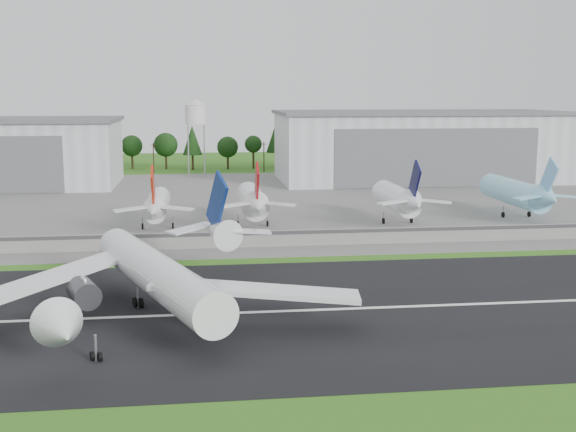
{
  "coord_description": "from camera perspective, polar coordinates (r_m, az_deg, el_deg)",
  "views": [
    {
      "loc": [
        -4.42,
        -90.31,
        31.34
      ],
      "look_at": [
        11.85,
        40.0,
        9.0
      ],
      "focal_mm": 45.0,
      "sensor_mm": 36.0,
      "label": 1
    }
  ],
  "objects": [
    {
      "name": "ground",
      "position": [
        95.7,
        -4.14,
        -9.49
      ],
      "size": [
        600.0,
        600.0,
        0.0
      ],
      "primitive_type": "plane",
      "color": "#256818",
      "rests_on": "ground"
    },
    {
      "name": "runway",
      "position": [
        105.17,
        -4.43,
        -7.68
      ],
      "size": [
        320.0,
        60.0,
        0.1
      ],
      "primitive_type": "cube",
      "color": "black",
      "rests_on": "ground"
    },
    {
      "name": "runway_centerline",
      "position": [
        105.15,
        -4.43,
        -7.65
      ],
      "size": [
        220.0,
        1.0,
        0.02
      ],
      "primitive_type": "cube",
      "color": "white",
      "rests_on": "runway"
    },
    {
      "name": "apron",
      "position": [
        212.67,
        -5.85,
        1.14
      ],
      "size": [
        320.0,
        150.0,
        0.1
      ],
      "primitive_type": "cube",
      "color": "slate",
      "rests_on": "ground"
    },
    {
      "name": "blast_fence",
      "position": [
        148.34,
        -5.27,
        -1.87
      ],
      "size": [
        240.0,
        0.61,
        3.5
      ],
      "color": "gray",
      "rests_on": "ground"
    },
    {
      "name": "hangar_east",
      "position": [
        267.96,
        10.19,
        5.5
      ],
      "size": [
        102.0,
        47.0,
        25.2
      ],
      "color": "silver",
      "rests_on": "ground"
    },
    {
      "name": "water_tower",
      "position": [
        275.4,
        -7.31,
        8.16
      ],
      "size": [
        8.4,
        8.4,
        29.4
      ],
      "color": "#99999E",
      "rests_on": "ground"
    },
    {
      "name": "utility_poles",
      "position": [
        292.03,
        -6.22,
        3.44
      ],
      "size": [
        230.0,
        3.0,
        12.0
      ],
      "primitive_type": null,
      "color": "black",
      "rests_on": "ground"
    },
    {
      "name": "treeline",
      "position": [
        306.95,
        -6.27,
        3.74
      ],
      "size": [
        320.0,
        16.0,
        22.0
      ],
      "primitive_type": null,
      "color": "black",
      "rests_on": "ground"
    },
    {
      "name": "main_airliner",
      "position": [
        103.54,
        -10.39,
        -5.31
      ],
      "size": [
        53.58,
        57.37,
        18.17
      ],
      "rotation": [
        0.0,
        0.0,
        3.5
      ],
      "color": "white",
      "rests_on": "runway"
    },
    {
      "name": "parked_jet_red_a",
      "position": [
        169.04,
        -10.33,
        0.85
      ],
      "size": [
        7.36,
        31.29,
        16.42
      ],
      "color": "white",
      "rests_on": "ground"
    },
    {
      "name": "parked_jet_red_b",
      "position": [
        169.23,
        -2.78,
        1.16
      ],
      "size": [
        7.36,
        31.29,
        16.9
      ],
      "color": "silver",
      "rests_on": "ground"
    },
    {
      "name": "parked_jet_navy",
      "position": [
        175.43,
        8.81,
        1.34
      ],
      "size": [
        7.36,
        31.29,
        16.85
      ],
      "color": "white",
      "rests_on": "ground"
    },
    {
      "name": "parked_jet_skyblue",
      "position": [
        191.47,
        17.83,
        1.73
      ],
      "size": [
        7.36,
        37.29,
        17.06
      ],
      "color": "#8EDAF5",
      "rests_on": "ground"
    }
  ]
}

